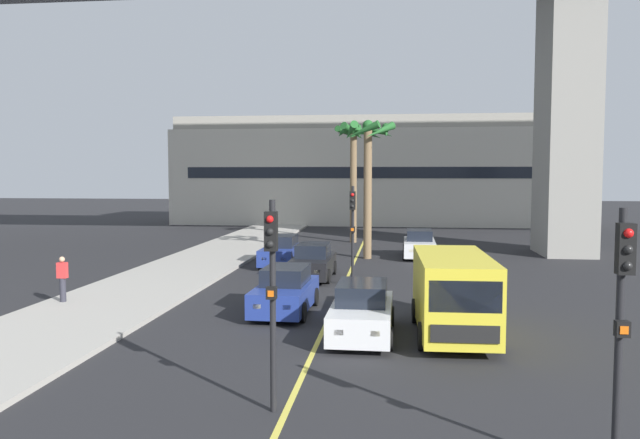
% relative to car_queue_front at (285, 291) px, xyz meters
% --- Properties ---
extents(sidewalk_left, '(4.80, 80.00, 0.15)m').
position_rel_car_queue_front_xyz_m(sidewalk_left, '(-6.45, -1.08, -0.65)').
color(sidewalk_left, '#ADA89E').
rests_on(sidewalk_left, ground).
extents(lane_stripe_center, '(0.14, 56.00, 0.01)m').
position_rel_car_queue_front_xyz_m(lane_stripe_center, '(1.55, 6.92, -0.72)').
color(lane_stripe_center, '#DBCC4C').
rests_on(lane_stripe_center, ground).
extents(pier_building_backdrop, '(37.09, 8.04, 9.95)m').
position_rel_car_queue_front_xyz_m(pier_building_backdrop, '(1.55, 38.81, 4.19)').
color(pier_building_backdrop, beige).
rests_on(pier_building_backdrop, ground).
extents(car_queue_front, '(1.93, 4.15, 1.56)m').
position_rel_car_queue_front_xyz_m(car_queue_front, '(0.00, 0.00, 0.00)').
color(car_queue_front, navy).
rests_on(car_queue_front, ground).
extents(car_queue_second, '(1.87, 4.12, 1.56)m').
position_rel_car_queue_front_xyz_m(car_queue_second, '(2.74, -2.85, 0.00)').
color(car_queue_second, white).
rests_on(car_queue_second, ground).
extents(car_queue_third, '(1.84, 4.10, 1.56)m').
position_rel_car_queue_front_xyz_m(car_queue_third, '(-2.08, 10.69, 0.00)').
color(car_queue_third, navy).
rests_on(car_queue_third, ground).
extents(car_queue_fourth, '(1.89, 4.13, 1.56)m').
position_rel_car_queue_front_xyz_m(car_queue_fourth, '(5.06, 14.69, 0.00)').
color(car_queue_fourth, white).
rests_on(car_queue_fourth, ground).
extents(car_queue_fifth, '(1.87, 4.12, 1.56)m').
position_rel_car_queue_front_xyz_m(car_queue_fifth, '(0.03, 7.01, 0.00)').
color(car_queue_fifth, black).
rests_on(car_queue_fifth, ground).
extents(delivery_van, '(2.25, 5.29, 2.36)m').
position_rel_car_queue_front_xyz_m(delivery_van, '(5.35, -2.49, 0.57)').
color(delivery_van, yellow).
rests_on(delivery_van, ground).
extents(traffic_light_median_near, '(0.24, 0.37, 4.20)m').
position_rel_car_queue_front_xyz_m(traffic_light_median_near, '(1.30, -8.85, 1.99)').
color(traffic_light_median_near, black).
rests_on(traffic_light_median_near, ground).
extents(traffic_light_right_far_corner, '(0.24, 0.37, 4.20)m').
position_rel_car_queue_front_xyz_m(traffic_light_right_far_corner, '(7.03, -11.00, 1.99)').
color(traffic_light_right_far_corner, black).
rests_on(traffic_light_right_far_corner, ground).
extents(traffic_light_median_far, '(0.24, 0.37, 4.20)m').
position_rel_car_queue_front_xyz_m(traffic_light_median_far, '(1.93, 5.21, 1.99)').
color(traffic_light_median_far, black).
rests_on(traffic_light_median_far, ground).
extents(palm_tree_near_median, '(2.59, 2.65, 8.07)m').
position_rel_car_queue_front_xyz_m(palm_tree_near_median, '(0.84, 22.05, 5.33)').
color(palm_tree_near_median, brown).
rests_on(palm_tree_near_median, ground).
extents(palm_tree_mid_median, '(3.10, 3.13, 7.65)m').
position_rel_car_queue_front_xyz_m(palm_tree_mid_median, '(2.17, 13.96, 5.15)').
color(palm_tree_mid_median, brown).
rests_on(palm_tree_mid_median, ground).
extents(pedestrian_near_crosswalk, '(0.34, 0.22, 1.62)m').
position_rel_car_queue_front_xyz_m(pedestrian_near_crosswalk, '(-8.07, 0.13, 0.28)').
color(pedestrian_near_crosswalk, '#2D2D38').
rests_on(pedestrian_near_crosswalk, sidewalk_left).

